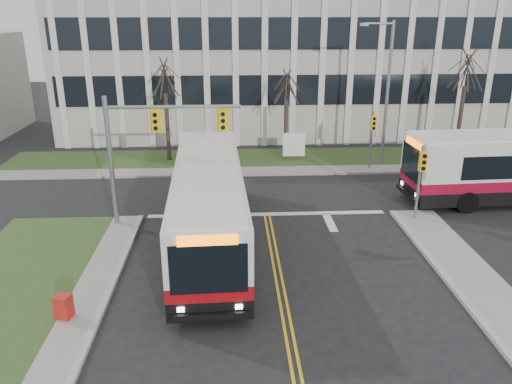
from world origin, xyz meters
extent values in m
plane|color=black|center=(0.00, 0.00, 0.00)|extent=(120.00, 120.00, 0.00)
cube|color=#9E9B93|center=(5.00, 15.20, 0.07)|extent=(44.00, 1.60, 0.14)
cube|color=#314E21|center=(5.00, 18.00, 0.06)|extent=(44.00, 5.00, 0.12)
cube|color=#B9B5AA|center=(5.00, 30.00, 6.00)|extent=(40.00, 16.00, 12.00)
cylinder|color=slate|center=(-7.30, 7.20, 3.10)|extent=(0.22, 0.22, 6.20)
cylinder|color=slate|center=(-4.30, 7.20, 5.70)|extent=(6.00, 0.16, 0.16)
cube|color=yellow|center=(-5.10, 7.05, 5.10)|extent=(0.34, 0.24, 0.92)
cube|color=yellow|center=(-2.10, 7.05, 5.10)|extent=(0.34, 0.24, 0.92)
cylinder|color=slate|center=(7.20, 7.00, 1.90)|extent=(0.14, 0.14, 3.80)
cube|color=yellow|center=(7.20, 6.80, 3.10)|extent=(0.34, 0.24, 0.92)
cylinder|color=slate|center=(7.20, 15.50, 1.90)|extent=(0.14, 0.14, 3.80)
cube|color=yellow|center=(7.20, 15.30, 3.10)|extent=(0.34, 0.24, 0.92)
cylinder|color=slate|center=(8.20, 16.20, 4.60)|extent=(0.20, 0.20, 9.20)
cylinder|color=slate|center=(7.30, 16.20, 9.00)|extent=(1.80, 0.14, 0.14)
cube|color=slate|center=(6.40, 16.20, 8.95)|extent=(0.50, 0.25, 0.18)
cylinder|color=slate|center=(1.90, 17.50, 0.50)|extent=(0.08, 0.08, 1.00)
cylinder|color=slate|center=(3.10, 17.50, 0.50)|extent=(0.08, 0.08, 1.00)
cube|color=white|center=(2.50, 17.50, 1.20)|extent=(1.50, 0.12, 1.60)
cylinder|color=#42352B|center=(-6.00, 18.00, 2.31)|extent=(0.28, 0.28, 4.62)
cylinder|color=#42352B|center=(2.00, 18.20, 2.05)|extent=(0.28, 0.28, 4.09)
cylinder|color=#42352B|center=(14.00, 18.00, 2.48)|extent=(0.28, 0.28, 4.95)
cube|color=#B02016|center=(-7.38, -0.67, 0.47)|extent=(0.61, 0.58, 0.95)
camera|label=1|loc=(-1.74, -15.14, 9.74)|focal=35.00mm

